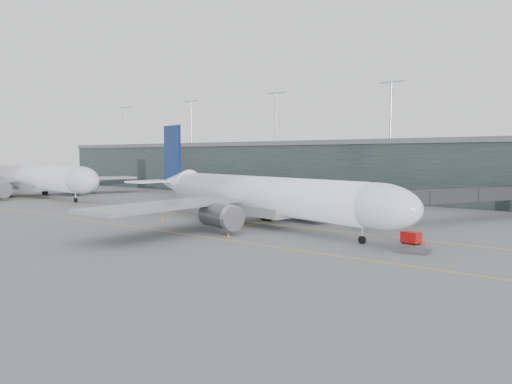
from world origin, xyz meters
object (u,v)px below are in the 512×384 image
Objects in this scene: jet_bridge at (445,195)px; gse_cart at (411,237)px; main_aircraft at (258,195)px; second_aircraft at (33,177)px.

jet_bridge is 28.52m from gse_cart.
gse_cart is at bearing -55.74° from jet_bridge.
jet_bridge is (20.80, 27.02, -0.61)m from main_aircraft.
second_aircraft is at bearing -143.45° from jet_bridge.
second_aircraft reaches higher than main_aircraft.
gse_cart is (25.64, -0.88, -4.00)m from main_aircraft.
second_aircraft is 26.27× the size of gse_cart.
second_aircraft reaches higher than jet_bridge.
jet_bridge is at bearing 112.51° from gse_cart.
main_aircraft is 81.92m from second_aircraft.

